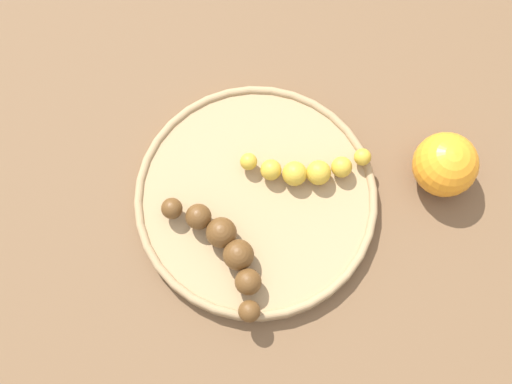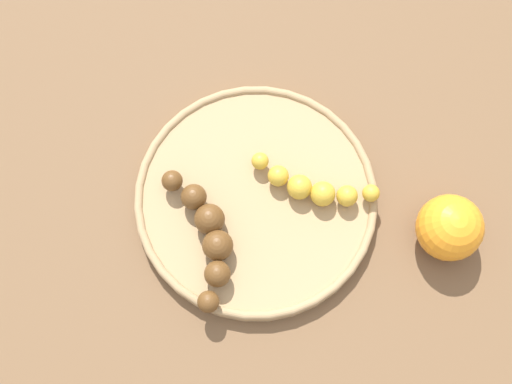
% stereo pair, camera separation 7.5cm
% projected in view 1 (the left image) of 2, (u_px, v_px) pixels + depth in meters
% --- Properties ---
extents(ground_plane, '(2.40, 2.40, 0.00)m').
position_uv_depth(ground_plane, '(256.00, 201.00, 0.79)').
color(ground_plane, brown).
extents(fruit_bowl, '(0.29, 0.29, 0.02)m').
position_uv_depth(fruit_bowl, '(256.00, 198.00, 0.78)').
color(fruit_bowl, '#A08259').
rests_on(fruit_bowl, ground_plane).
extents(banana_spotted, '(0.10, 0.13, 0.03)m').
position_uv_depth(banana_spotted, '(306.00, 169.00, 0.77)').
color(banana_spotted, gold).
rests_on(banana_spotted, fruit_bowl).
extents(banana_overripe, '(0.17, 0.06, 0.04)m').
position_uv_depth(banana_overripe, '(224.00, 248.00, 0.74)').
color(banana_overripe, '#593819').
rests_on(banana_overripe, fruit_bowl).
extents(orange_fruit, '(0.08, 0.08, 0.08)m').
position_uv_depth(orange_fruit, '(445.00, 165.00, 0.76)').
color(orange_fruit, orange).
rests_on(orange_fruit, ground_plane).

